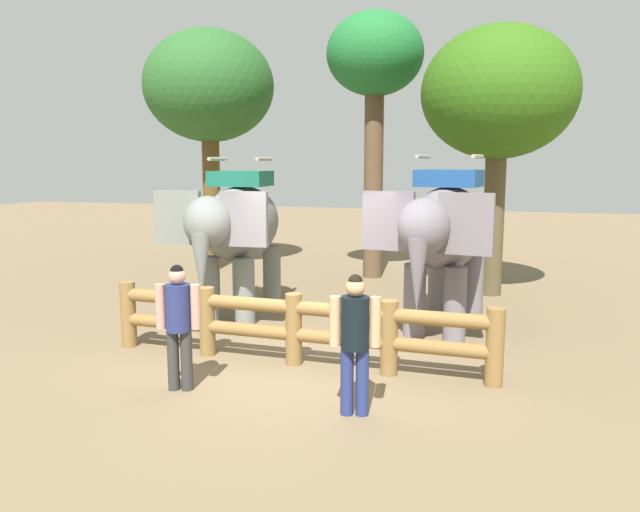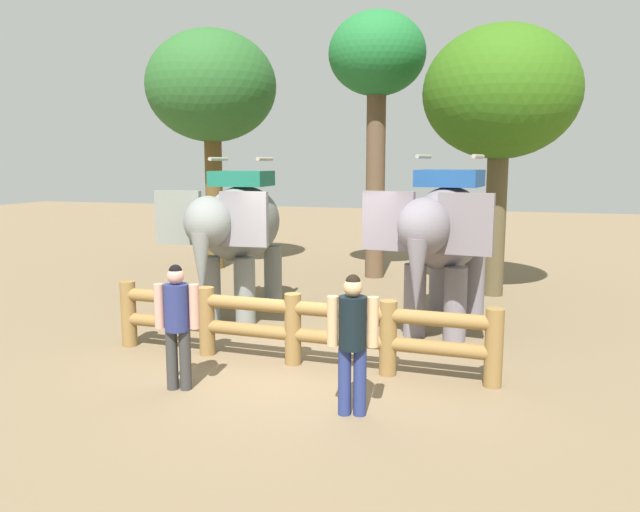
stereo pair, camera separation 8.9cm
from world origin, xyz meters
TOP-DOWN VIEW (x-y plane):
  - ground_plane at (0.00, 0.00)m, footprint 60.00×60.00m
  - log_fence at (-0.00, 0.01)m, footprint 5.88×0.45m
  - elephant_near_left at (-1.94, 2.47)m, footprint 2.01×3.52m
  - elephant_center at (1.90, 2.54)m, footprint 2.03×3.61m
  - tourist_woman_in_black at (-1.08, -1.38)m, footprint 0.57×0.38m
  - tourist_man_in_blue at (1.27, -1.53)m, footprint 0.58×0.38m
  - tree_far_left at (-4.80, 7.23)m, footprint 3.47×3.47m
  - tree_back_center at (2.67, 5.78)m, footprint 3.29×3.29m
  - tree_far_right at (-0.29, 7.15)m, footprint 2.38×2.38m

SIDE VIEW (x-z plane):
  - ground_plane at x=0.00m, z-range 0.00..0.00m
  - log_fence at x=0.00m, z-range 0.07..1.12m
  - tourist_woman_in_black at x=-1.08m, z-range 0.13..1.78m
  - tourist_man_in_blue at x=1.27m, z-range 0.13..1.80m
  - elephant_near_left at x=-1.94m, z-range 0.19..3.20m
  - elephant_center at x=1.90m, z-range 0.19..3.24m
  - tree_back_center at x=2.67m, z-range 1.43..7.21m
  - tree_far_left at x=-4.80m, z-range 1.65..8.05m
  - tree_far_right at x=-0.29m, z-range 1.99..8.53m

